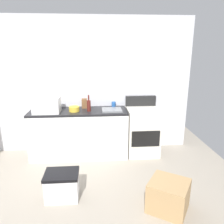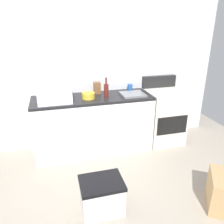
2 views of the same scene
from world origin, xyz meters
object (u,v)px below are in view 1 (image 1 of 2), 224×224
at_px(stove_oven, 142,130).
at_px(mixing_bowl, 74,109).
at_px(coffee_mug, 114,104).
at_px(storage_bin, 62,185).
at_px(wine_bottle, 89,105).
at_px(cardboard_box_large, 168,196).
at_px(microwave, 47,105).
at_px(knife_block, 84,103).

height_order(stove_oven, mixing_bowl, stove_oven).
distance_m(coffee_mug, storage_bin, 1.89).
height_order(wine_bottle, cardboard_box_large, wine_bottle).
distance_m(coffee_mug, cardboard_box_large, 2.08).
bearing_deg(microwave, storage_bin, -72.27).
bearing_deg(storage_bin, microwave, 107.73).
height_order(wine_bottle, storage_bin, wine_bottle).
distance_m(stove_oven, storage_bin, 1.92).
xyz_separation_m(mixing_bowl, cardboard_box_large, (1.29, -1.58, -0.75)).
bearing_deg(coffee_mug, microwave, -165.80).
xyz_separation_m(stove_oven, microwave, (-1.77, -0.10, 0.57)).
height_order(stove_oven, microwave, microwave).
distance_m(wine_bottle, cardboard_box_large, 2.04).
xyz_separation_m(wine_bottle, coffee_mug, (0.48, 0.29, -0.06)).
bearing_deg(wine_bottle, stove_oven, 3.95).
bearing_deg(storage_bin, knife_block, 79.51).
xyz_separation_m(coffee_mug, mixing_bowl, (-0.75, -0.27, -0.00)).
distance_m(coffee_mug, mixing_bowl, 0.79).
relative_size(stove_oven, knife_block, 6.11).
distance_m(mixing_bowl, storage_bin, 1.46).
height_order(microwave, knife_block, microwave).
relative_size(knife_block, mixing_bowl, 0.95).
height_order(knife_block, storage_bin, knife_block).
xyz_separation_m(microwave, coffee_mug, (1.22, 0.31, -0.09)).
relative_size(stove_oven, storage_bin, 2.39).
distance_m(stove_oven, microwave, 1.86).
bearing_deg(mixing_bowl, microwave, -175.45).
bearing_deg(cardboard_box_large, microwave, 138.82).
relative_size(cardboard_box_large, storage_bin, 1.02).
bearing_deg(wine_bottle, mixing_bowl, 177.16).
relative_size(wine_bottle, cardboard_box_large, 0.64).
bearing_deg(microwave, stove_oven, 3.09).
distance_m(microwave, coffee_mug, 1.27).
bearing_deg(stove_oven, coffee_mug, 158.46).
bearing_deg(microwave, wine_bottle, 1.90).
relative_size(coffee_mug, mixing_bowl, 0.53).
height_order(coffee_mug, storage_bin, coffee_mug).
relative_size(stove_oven, mixing_bowl, 5.79).
bearing_deg(mixing_bowl, storage_bin, -94.30).
height_order(microwave, wine_bottle, wine_bottle).
xyz_separation_m(stove_oven, knife_block, (-1.11, 0.17, 0.52)).
height_order(mixing_bowl, cardboard_box_large, mixing_bowl).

